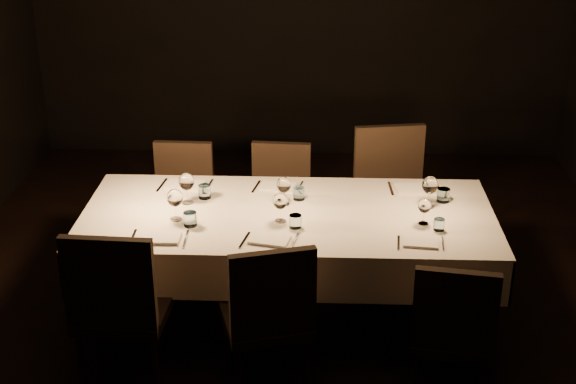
{
  "coord_description": "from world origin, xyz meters",
  "views": [
    {
      "loc": [
        0.17,
        -4.42,
        2.87
      ],
      "look_at": [
        0.0,
        0.0,
        0.9
      ],
      "focal_mm": 50.0,
      "sensor_mm": 36.0,
      "label": 1
    }
  ],
  "objects_px": {
    "dining_table": "(288,224)",
    "chair_far_right": "(392,195)",
    "chair_near_center": "(269,312)",
    "chair_near_right": "(453,328)",
    "chair_far_left": "(183,197)",
    "chair_near_left": "(119,303)",
    "chair_far_center": "(280,198)"
  },
  "relations": [
    {
      "from": "chair_near_left",
      "to": "chair_near_right",
      "type": "xyz_separation_m",
      "value": [
        1.79,
        -0.08,
        -0.06
      ]
    },
    {
      "from": "chair_near_right",
      "to": "chair_far_left",
      "type": "relative_size",
      "value": 1.02
    },
    {
      "from": "dining_table",
      "to": "chair_near_right",
      "type": "bearing_deg",
      "value": -42.34
    },
    {
      "from": "chair_far_left",
      "to": "chair_near_left",
      "type": "bearing_deg",
      "value": -92.09
    },
    {
      "from": "chair_near_left",
      "to": "chair_near_center",
      "type": "relative_size",
      "value": 1.06
    },
    {
      "from": "dining_table",
      "to": "chair_far_right",
      "type": "xyz_separation_m",
      "value": [
        0.7,
        0.74,
        -0.13
      ]
    },
    {
      "from": "chair_near_center",
      "to": "chair_near_right",
      "type": "bearing_deg",
      "value": 160.36
    },
    {
      "from": "dining_table",
      "to": "chair_far_right",
      "type": "height_order",
      "value": "chair_far_right"
    },
    {
      "from": "chair_near_center",
      "to": "chair_far_center",
      "type": "height_order",
      "value": "chair_near_center"
    },
    {
      "from": "chair_far_left",
      "to": "dining_table",
      "type": "bearing_deg",
      "value": -43.95
    },
    {
      "from": "chair_far_center",
      "to": "chair_far_left",
      "type": "bearing_deg",
      "value": -175.95
    },
    {
      "from": "dining_table",
      "to": "chair_far_left",
      "type": "distance_m",
      "value": 1.14
    },
    {
      "from": "chair_far_center",
      "to": "chair_far_right",
      "type": "xyz_separation_m",
      "value": [
        0.79,
        -0.07,
        0.07
      ]
    },
    {
      "from": "dining_table",
      "to": "chair_far_left",
      "type": "bearing_deg",
      "value": 134.52
    },
    {
      "from": "chair_far_center",
      "to": "chair_near_left",
      "type": "bearing_deg",
      "value": -113.63
    },
    {
      "from": "dining_table",
      "to": "chair_far_right",
      "type": "relative_size",
      "value": 2.44
    },
    {
      "from": "dining_table",
      "to": "chair_near_left",
      "type": "height_order",
      "value": "chair_near_left"
    },
    {
      "from": "chair_near_left",
      "to": "chair_far_right",
      "type": "relative_size",
      "value": 0.98
    },
    {
      "from": "chair_near_left",
      "to": "chair_far_left",
      "type": "bearing_deg",
      "value": -90.49
    },
    {
      "from": "chair_near_center",
      "to": "chair_far_left",
      "type": "height_order",
      "value": "chair_near_center"
    },
    {
      "from": "chair_near_left",
      "to": "chair_far_right",
      "type": "distance_m",
      "value": 2.17
    },
    {
      "from": "chair_near_center",
      "to": "chair_far_right",
      "type": "relative_size",
      "value": 0.92
    },
    {
      "from": "chair_near_right",
      "to": "chair_far_right",
      "type": "bearing_deg",
      "value": -73.78
    },
    {
      "from": "chair_far_left",
      "to": "chair_far_center",
      "type": "xyz_separation_m",
      "value": [
        0.7,
        0.01,
        0.0
      ]
    },
    {
      "from": "dining_table",
      "to": "chair_far_right",
      "type": "distance_m",
      "value": 1.03
    },
    {
      "from": "dining_table",
      "to": "chair_near_center",
      "type": "xyz_separation_m",
      "value": [
        -0.08,
        -0.75,
        -0.16
      ]
    },
    {
      "from": "chair_near_right",
      "to": "chair_near_center",
      "type": "bearing_deg",
      "value": 5.06
    },
    {
      "from": "chair_near_left",
      "to": "chair_far_center",
      "type": "height_order",
      "value": "chair_near_left"
    },
    {
      "from": "chair_near_left",
      "to": "chair_far_left",
      "type": "height_order",
      "value": "chair_near_left"
    },
    {
      "from": "chair_near_left",
      "to": "chair_far_left",
      "type": "xyz_separation_m",
      "value": [
        0.1,
        1.54,
        -0.07
      ]
    },
    {
      "from": "chair_near_left",
      "to": "chair_far_right",
      "type": "bearing_deg",
      "value": -133.89
    },
    {
      "from": "chair_near_center",
      "to": "chair_near_right",
      "type": "relative_size",
      "value": 1.07
    }
  ]
}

